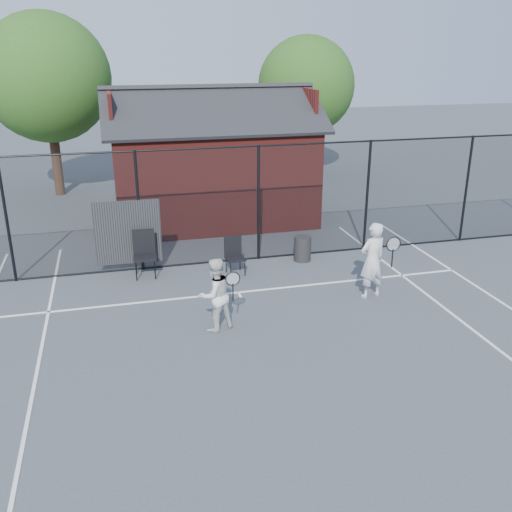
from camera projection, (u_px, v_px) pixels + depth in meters
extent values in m
plane|color=#43484D|center=(275.00, 358.00, 10.27)|extent=(80.00, 80.00, 0.00)
cube|color=white|center=(238.00, 292.00, 12.99)|extent=(11.00, 0.06, 0.01)
cube|color=white|center=(17.00, 474.00, 7.50)|extent=(0.06, 18.00, 0.01)
cube|color=white|center=(240.00, 295.00, 12.85)|extent=(0.06, 0.30, 0.01)
cylinder|color=black|center=(7.00, 221.00, 13.12)|extent=(0.07, 0.07, 3.00)
cylinder|color=black|center=(139.00, 212.00, 13.82)|extent=(0.07, 0.07, 3.00)
cylinder|color=black|center=(259.00, 204.00, 14.52)|extent=(0.07, 0.07, 3.00)
cylinder|color=black|center=(367.00, 196.00, 15.21)|extent=(0.07, 0.07, 3.00)
cylinder|color=black|center=(466.00, 190.00, 15.91)|extent=(0.07, 0.07, 3.00)
cylinder|color=black|center=(219.00, 148.00, 13.77)|extent=(22.00, 0.04, 0.04)
cylinder|color=black|center=(221.00, 261.00, 14.80)|extent=(22.00, 0.04, 0.04)
cube|color=black|center=(220.00, 206.00, 14.28)|extent=(22.00, 3.00, 0.01)
cube|color=black|center=(128.00, 233.00, 13.91)|extent=(1.60, 0.04, 1.60)
cube|color=maroon|center=(211.00, 173.00, 18.03)|extent=(6.00, 4.00, 3.00)
cube|color=black|center=(216.00, 110.00, 16.41)|extent=(6.50, 2.36, 1.32)
cube|color=black|center=(204.00, 103.00, 18.23)|extent=(6.50, 2.36, 1.32)
cube|color=maroon|center=(110.00, 109.00, 16.64)|extent=(0.10, 2.80, 1.06)
cube|color=maroon|center=(302.00, 104.00, 18.01)|extent=(0.10, 2.80, 1.06)
cylinder|color=#342015|center=(57.00, 161.00, 21.04)|extent=(0.36, 0.36, 2.52)
sphere|color=#244D16|center=(46.00, 78.00, 20.01)|extent=(4.48, 4.48, 4.48)
cylinder|color=#342015|center=(304.00, 149.00, 24.32)|extent=(0.36, 0.36, 2.23)
sphere|color=#244D16|center=(306.00, 85.00, 23.41)|extent=(3.97, 3.97, 3.97)
imported|color=silver|center=(372.00, 260.00, 12.50)|extent=(0.71, 0.54, 1.73)
torus|color=black|center=(393.00, 244.00, 12.09)|extent=(0.34, 0.03, 0.34)
cylinder|color=black|center=(392.00, 258.00, 12.20)|extent=(0.03, 0.03, 0.41)
imported|color=silver|center=(215.00, 295.00, 11.09)|extent=(0.88, 0.80, 1.48)
torus|color=black|center=(233.00, 279.00, 10.74)|extent=(0.29, 0.02, 0.29)
cylinder|color=black|center=(233.00, 292.00, 10.83)|extent=(0.03, 0.03, 0.36)
cube|color=black|center=(145.00, 255.00, 13.70)|extent=(0.56, 0.58, 1.11)
cube|color=black|center=(235.00, 257.00, 13.87)|extent=(0.48, 0.50, 0.91)
cylinder|color=black|center=(302.00, 249.00, 14.81)|extent=(0.52, 0.52, 0.65)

